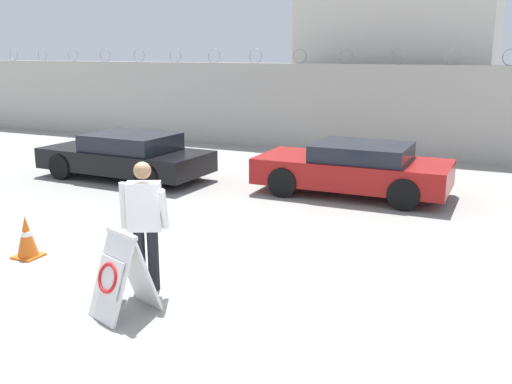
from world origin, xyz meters
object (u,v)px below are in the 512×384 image
(security_guard, at_px, (145,220))
(traffic_cone_mid, at_px, (27,237))
(barricade_sign, at_px, (121,274))
(parked_car_front_coupe, at_px, (127,156))
(parked_car_rear_sedan, at_px, (354,168))

(security_guard, distance_m, traffic_cone_mid, 2.53)
(barricade_sign, xyz_separation_m, parked_car_front_coupe, (-4.64, 6.24, 0.06))
(barricade_sign, relative_size, parked_car_front_coupe, 0.24)
(barricade_sign, distance_m, parked_car_rear_sedan, 7.09)
(security_guard, bearing_deg, parked_car_rear_sedan, 53.58)
(security_guard, xyz_separation_m, parked_car_front_coupe, (-4.49, 5.50, -0.40))
(barricade_sign, relative_size, parked_car_rear_sedan, 0.25)
(security_guard, bearing_deg, barricade_sign, -104.55)
(traffic_cone_mid, bearing_deg, parked_car_front_coupe, 111.36)
(parked_car_front_coupe, bearing_deg, traffic_cone_mid, 113.73)
(security_guard, distance_m, parked_car_rear_sedan, 6.39)
(security_guard, height_order, parked_car_front_coupe, security_guard)
(security_guard, height_order, parked_car_rear_sedan, security_guard)
(barricade_sign, xyz_separation_m, security_guard, (-0.15, 0.74, 0.46))
(security_guard, distance_m, parked_car_front_coupe, 7.11)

